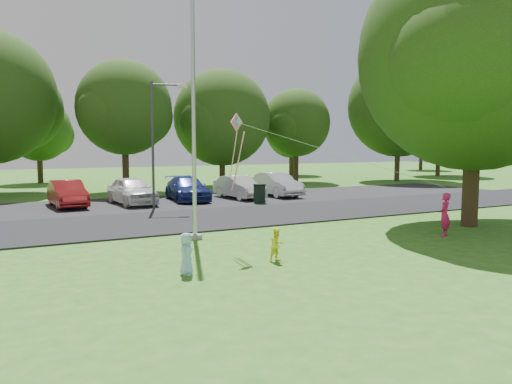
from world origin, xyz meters
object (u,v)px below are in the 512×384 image
woman (445,215)px  kite (246,140)px  street_lamp (158,133)px  trash_can (259,194)px  flagpole (194,114)px  big_tree (476,59)px  child_yellow (277,245)px  child_blue (186,254)px

woman → kite: size_ratio=0.20×
street_lamp → trash_can: size_ratio=5.75×
flagpole → big_tree: (10.38, -2.53, 2.21)m
trash_can → kite: 12.21m
woman → flagpole: bearing=-55.4°
trash_can → kite: kite is taller
flagpole → big_tree: big_tree is taller
child_yellow → child_blue: (-2.67, -0.19, 0.06)m
trash_can → woman: woman is taller
kite → big_tree: bearing=-23.4°
child_yellow → child_blue: child_blue is taller
street_lamp → trash_can: 6.33m
street_lamp → child_blue: (-3.01, -12.20, -3.19)m
street_lamp → big_tree: (9.22, -10.45, 2.66)m
trash_can → child_blue: 14.74m
trash_can → child_blue: bearing=-125.2°
kite → street_lamp: bearing=63.9°
big_tree → kite: 10.18m
woman → kite: bearing=-39.2°
flagpole → kite: size_ratio=1.30×
child_yellow → kite: 3.25m
trash_can → child_yellow: bearing=-116.2°
woman → child_blue: bearing=-26.7°
kite → woman: bearing=-31.6°
trash_can → woman: (1.20, -11.32, 0.21)m
street_lamp → kite: size_ratio=0.80×
woman → big_tree: bearing=170.9°
big_tree → kite: bearing=180.0°
big_tree → child_blue: 13.67m
street_lamp → flagpole: bearing=-79.9°
street_lamp → big_tree: 14.19m
trash_can → big_tree: (3.74, -10.30, 5.84)m
big_tree → flagpole: bearing=166.3°
big_tree → woman: size_ratio=7.31×
child_blue → kite: size_ratio=0.14×
street_lamp → trash_can: street_lamp is taller
woman → trash_can: bearing=-115.0°
trash_can → child_blue: trash_can is taller
trash_can → child_yellow: 13.21m
woman → child_blue: size_ratio=1.45×
child_yellow → kite: bearing=87.4°
kite → flagpole: bearing=81.5°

